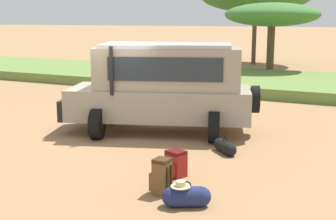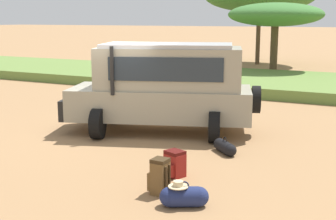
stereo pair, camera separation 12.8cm
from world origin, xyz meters
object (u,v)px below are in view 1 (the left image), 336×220
backpack_beside_front_wheel (176,164)px  backpack_cluster_center (161,177)px  acacia_tree_left_mid (272,15)px  duffel_bag_low_black_case (186,196)px  duffel_bag_soft_canvas (225,147)px  safari_vehicle (164,86)px

backpack_beside_front_wheel → backpack_cluster_center: (0.19, -0.98, 0.06)m
backpack_beside_front_wheel → acacia_tree_left_mid: size_ratio=0.11×
acacia_tree_left_mid → backpack_beside_front_wheel: bearing=-81.8°
backpack_cluster_center → duffel_bag_low_black_case: 0.72m
backpack_cluster_center → duffel_bag_low_black_case: bearing=-26.6°
duffel_bag_soft_canvas → safari_vehicle: bearing=151.6°
safari_vehicle → duffel_bag_soft_canvas: size_ratio=7.69×
backpack_beside_front_wheel → backpack_cluster_center: bearing=-79.0°
duffel_bag_low_black_case → duffel_bag_soft_canvas: size_ratio=1.09×
safari_vehicle → duffel_bag_low_black_case: (2.73, -4.51, -1.11)m
backpack_beside_front_wheel → acacia_tree_left_mid: 17.03m
backpack_beside_front_wheel → backpack_cluster_center: backpack_cluster_center is taller
backpack_beside_front_wheel → backpack_cluster_center: size_ratio=0.80×
backpack_cluster_center → duffel_bag_soft_canvas: 2.99m
safari_vehicle → duffel_bag_soft_canvas: 2.78m
backpack_cluster_center → duffel_bag_soft_canvas: bearing=87.5°
safari_vehicle → backpack_beside_front_wheel: safari_vehicle is taller
acacia_tree_left_mid → duffel_bag_soft_canvas: bearing=-79.5°
safari_vehicle → acacia_tree_left_mid: (-0.48, 13.37, 1.97)m
backpack_beside_front_wheel → duffel_bag_soft_canvas: size_ratio=0.75×
backpack_cluster_center → acacia_tree_left_mid: bearing=98.3°
safari_vehicle → duffel_bag_soft_canvas: (2.23, -1.21, -1.15)m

